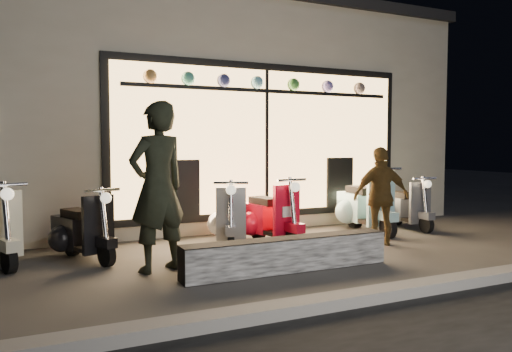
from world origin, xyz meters
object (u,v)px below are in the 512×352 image
(scooter_silver, at_px, (231,218))
(graffiti_barrier, at_px, (288,254))
(scooter_red, at_px, (267,217))
(woman, at_px, (381,196))
(man, at_px, (157,187))

(scooter_silver, bearing_deg, graffiti_barrier, -68.59)
(scooter_red, distance_m, woman, 1.74)
(scooter_silver, bearing_deg, scooter_red, 7.30)
(graffiti_barrier, xyz_separation_m, scooter_red, (0.56, 1.69, 0.19))
(graffiti_barrier, height_order, man, man)
(graffiti_barrier, bearing_deg, woman, 20.74)
(man, bearing_deg, scooter_red, -170.75)
(scooter_silver, xyz_separation_m, scooter_red, (0.53, -0.14, 0.01))
(scooter_red, xyz_separation_m, woman, (1.43, -0.94, 0.34))
(man, bearing_deg, graffiti_barrier, 135.67)
(graffiti_barrier, height_order, woman, woman)
(graffiti_barrier, xyz_separation_m, man, (-1.38, 0.66, 0.80))
(scooter_silver, distance_m, woman, 2.26)
(graffiti_barrier, relative_size, woman, 1.78)
(scooter_silver, height_order, woman, woman)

